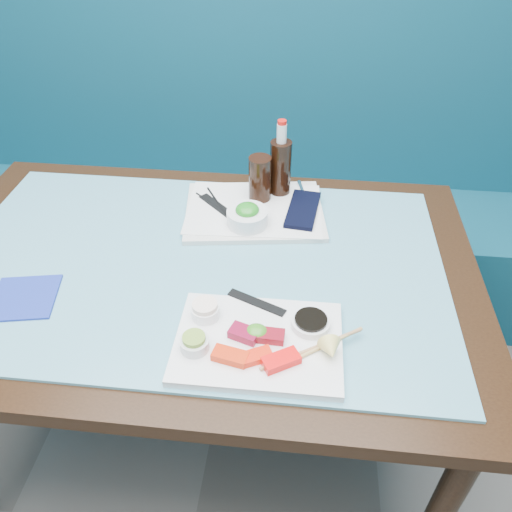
# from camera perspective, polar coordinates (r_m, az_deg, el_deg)

# --- Properties ---
(booth_bench) EXTENTS (3.00, 0.56, 1.17)m
(booth_bench) POSITION_cam_1_polar(r_m,az_deg,el_deg) (2.14, -1.64, 5.97)
(booth_bench) COLOR #0D4356
(booth_bench) RESTS_ON ground
(dining_table) EXTENTS (1.40, 0.90, 0.75)m
(dining_table) POSITION_cam_1_polar(r_m,az_deg,el_deg) (1.31, -6.65, -3.76)
(dining_table) COLOR black
(dining_table) RESTS_ON ground
(glass_top) EXTENTS (1.22, 0.76, 0.01)m
(glass_top) POSITION_cam_1_polar(r_m,az_deg,el_deg) (1.25, -6.94, -0.85)
(glass_top) COLOR #589BB0
(glass_top) RESTS_ON dining_table
(sashimi_plate) EXTENTS (0.34, 0.25, 0.02)m
(sashimi_plate) POSITION_cam_1_polar(r_m,az_deg,el_deg) (1.04, 0.27, -9.86)
(sashimi_plate) COLOR white
(sashimi_plate) RESTS_ON glass_top
(salmon_left) EXTENTS (0.08, 0.05, 0.02)m
(salmon_left) POSITION_cam_1_polar(r_m,az_deg,el_deg) (1.00, -2.97, -11.36)
(salmon_left) COLOR red
(salmon_left) RESTS_ON sashimi_plate
(salmon_mid) EXTENTS (0.07, 0.06, 0.02)m
(salmon_mid) POSITION_cam_1_polar(r_m,az_deg,el_deg) (1.00, -0.03, -11.42)
(salmon_mid) COLOR red
(salmon_mid) RESTS_ON sashimi_plate
(salmon_right) EXTENTS (0.08, 0.07, 0.02)m
(salmon_right) POSITION_cam_1_polar(r_m,az_deg,el_deg) (0.99, 2.88, -11.83)
(salmon_right) COLOR #FF0C0A
(salmon_right) RESTS_ON sashimi_plate
(tuna_left) EXTENTS (0.07, 0.05, 0.02)m
(tuna_left) POSITION_cam_1_polar(r_m,az_deg,el_deg) (1.03, -1.37, -8.85)
(tuna_left) COLOR maroon
(tuna_left) RESTS_ON sashimi_plate
(tuna_right) EXTENTS (0.06, 0.04, 0.02)m
(tuna_right) POSITION_cam_1_polar(r_m,az_deg,el_deg) (1.03, 1.71, -9.12)
(tuna_right) COLOR maroon
(tuna_right) RESTS_ON sashimi_plate
(seaweed_garnish) EXTENTS (0.05, 0.04, 0.03)m
(seaweed_garnish) POSITION_cam_1_polar(r_m,az_deg,el_deg) (1.03, 0.06, -8.65)
(seaweed_garnish) COLOR #3B851E
(seaweed_garnish) RESTS_ON sashimi_plate
(ramekin_wasabi) EXTENTS (0.06, 0.06, 0.02)m
(ramekin_wasabi) POSITION_cam_1_polar(r_m,az_deg,el_deg) (1.02, -7.04, -9.93)
(ramekin_wasabi) COLOR silver
(ramekin_wasabi) RESTS_ON sashimi_plate
(wasabi_fill) EXTENTS (0.05, 0.05, 0.01)m
(wasabi_fill) POSITION_cam_1_polar(r_m,az_deg,el_deg) (1.01, -7.12, -9.29)
(wasabi_fill) COLOR olive
(wasabi_fill) RESTS_ON ramekin_wasabi
(ramekin_ginger) EXTENTS (0.08, 0.08, 0.03)m
(ramekin_ginger) POSITION_cam_1_polar(r_m,az_deg,el_deg) (1.08, -5.82, -6.33)
(ramekin_ginger) COLOR white
(ramekin_ginger) RESTS_ON sashimi_plate
(ginger_fill) EXTENTS (0.07, 0.07, 0.01)m
(ginger_fill) POSITION_cam_1_polar(r_m,az_deg,el_deg) (1.06, -5.88, -5.64)
(ginger_fill) COLOR #FFE5D1
(ginger_fill) RESTS_ON ramekin_ginger
(soy_dish) EXTENTS (0.09, 0.09, 0.02)m
(soy_dish) POSITION_cam_1_polar(r_m,az_deg,el_deg) (1.06, 6.26, -7.63)
(soy_dish) COLOR white
(soy_dish) RESTS_ON sashimi_plate
(soy_fill) EXTENTS (0.07, 0.07, 0.01)m
(soy_fill) POSITION_cam_1_polar(r_m,az_deg,el_deg) (1.05, 6.30, -7.22)
(soy_fill) COLOR black
(soy_fill) RESTS_ON soy_dish
(lemon_wedge) EXTENTS (0.05, 0.05, 0.05)m
(lemon_wedge) POSITION_cam_1_polar(r_m,az_deg,el_deg) (1.00, 8.54, -10.53)
(lemon_wedge) COLOR #FFEB78
(lemon_wedge) RESTS_ON sashimi_plate
(chopstick_sleeve) EXTENTS (0.14, 0.08, 0.00)m
(chopstick_sleeve) POSITION_cam_1_polar(r_m,az_deg,el_deg) (1.11, 0.07, -5.32)
(chopstick_sleeve) COLOR black
(chopstick_sleeve) RESTS_ON sashimi_plate
(wooden_chopstick_a) EXTENTS (0.20, 0.13, 0.01)m
(wooden_chopstick_a) POSITION_cam_1_polar(r_m,az_deg,el_deg) (1.02, 6.44, -10.48)
(wooden_chopstick_a) COLOR #A6784E
(wooden_chopstick_a) RESTS_ON sashimi_plate
(wooden_chopstick_b) EXTENTS (0.19, 0.14, 0.01)m
(wooden_chopstick_b) POSITION_cam_1_polar(r_m,az_deg,el_deg) (1.02, 7.01, -10.52)
(wooden_chopstick_b) COLOR tan
(wooden_chopstick_b) RESTS_ON sashimi_plate
(serving_tray) EXTENTS (0.42, 0.33, 0.01)m
(serving_tray) POSITION_cam_1_polar(r_m,az_deg,el_deg) (1.40, -0.20, 5.16)
(serving_tray) COLOR silver
(serving_tray) RESTS_ON glass_top
(paper_placemat) EXTENTS (0.38, 0.28, 0.00)m
(paper_placemat) POSITION_cam_1_polar(r_m,az_deg,el_deg) (1.40, -0.20, 5.44)
(paper_placemat) COLOR white
(paper_placemat) RESTS_ON serving_tray
(seaweed_bowl) EXTENTS (0.12, 0.12, 0.04)m
(seaweed_bowl) POSITION_cam_1_polar(r_m,az_deg,el_deg) (1.33, -0.99, 4.39)
(seaweed_bowl) COLOR white
(seaweed_bowl) RESTS_ON serving_tray
(seaweed_salad) EXTENTS (0.08, 0.08, 0.03)m
(seaweed_salad) POSITION_cam_1_polar(r_m,az_deg,el_deg) (1.31, -1.01, 5.31)
(seaweed_salad) COLOR #20811D
(seaweed_salad) RESTS_ON seaweed_bowl
(cola_glass) EXTENTS (0.07, 0.07, 0.13)m
(cola_glass) POSITION_cam_1_polar(r_m,az_deg,el_deg) (1.41, 0.45, 8.82)
(cola_glass) COLOR black
(cola_glass) RESTS_ON serving_tray
(navy_pouch) EXTENTS (0.10, 0.19, 0.01)m
(navy_pouch) POSITION_cam_1_polar(r_m,az_deg,el_deg) (1.39, 5.37, 5.28)
(navy_pouch) COLOR black
(navy_pouch) RESTS_ON serving_tray
(fork) EXTENTS (0.03, 0.09, 0.01)m
(fork) POSITION_cam_1_polar(r_m,az_deg,el_deg) (1.48, 5.27, 7.54)
(fork) COLOR silver
(fork) RESTS_ON serving_tray
(black_chopstick_a) EXTENTS (0.16, 0.14, 0.01)m
(black_chopstick_a) POSITION_cam_1_polar(r_m,az_deg,el_deg) (1.40, -4.29, 5.49)
(black_chopstick_a) COLOR black
(black_chopstick_a) RESTS_ON serving_tray
(black_chopstick_b) EXTENTS (0.12, 0.20, 0.01)m
(black_chopstick_b) POSITION_cam_1_polar(r_m,az_deg,el_deg) (1.40, -3.97, 5.48)
(black_chopstick_b) COLOR black
(black_chopstick_b) RESTS_ON serving_tray
(tray_sleeve) EXTENTS (0.14, 0.14, 0.00)m
(tray_sleeve) POSITION_cam_1_polar(r_m,az_deg,el_deg) (1.40, -4.13, 5.47)
(tray_sleeve) COLOR black
(tray_sleeve) RESTS_ON serving_tray
(cola_bottle_body) EXTENTS (0.08, 0.08, 0.17)m
(cola_bottle_body) POSITION_cam_1_polar(r_m,az_deg,el_deg) (1.44, 2.81, 9.78)
(cola_bottle_body) COLOR black
(cola_bottle_body) RESTS_ON glass_top
(cola_bottle_neck) EXTENTS (0.03, 0.03, 0.05)m
(cola_bottle_neck) POSITION_cam_1_polar(r_m,az_deg,el_deg) (1.38, 2.96, 13.84)
(cola_bottle_neck) COLOR silver
(cola_bottle_neck) RESTS_ON cola_bottle_body
(cola_bottle_cap) EXTENTS (0.03, 0.03, 0.01)m
(cola_bottle_cap) POSITION_cam_1_polar(r_m,az_deg,el_deg) (1.37, 3.00, 15.02)
(cola_bottle_cap) COLOR red
(cola_bottle_cap) RESTS_ON cola_bottle_neck
(blue_napkin) EXTENTS (0.17, 0.17, 0.01)m
(blue_napkin) POSITION_cam_1_polar(r_m,az_deg,el_deg) (1.26, -24.95, -4.34)
(blue_napkin) COLOR navy
(blue_napkin) RESTS_ON glass_top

